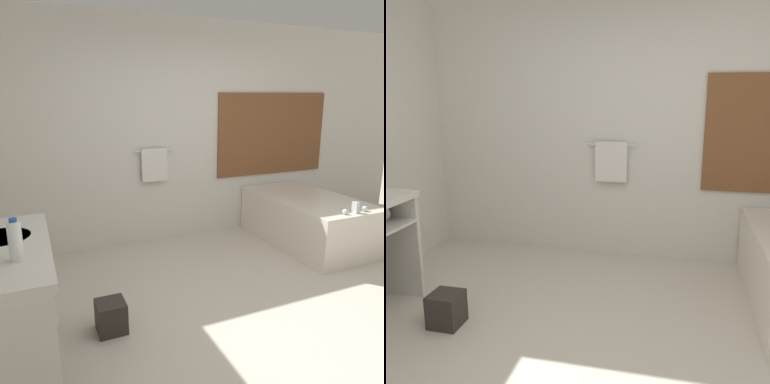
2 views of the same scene
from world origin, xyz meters
The scene contains 6 objects.
ground_plane centered at (0.00, 0.00, 0.00)m, with size 16.00×16.00×0.00m, color beige.
wall_back_with_blinds centered at (0.05, 2.23, 1.35)m, with size 7.40×0.13×2.70m.
vanity_counter centered at (-1.90, 0.26, 0.65)m, with size 0.57×1.24×0.91m.
bathtub centered at (1.43, 1.37, 0.32)m, with size 0.92×1.64×0.70m.
water_bottle_1 centered at (-1.80, -0.01, 1.02)m, with size 0.07×0.07×0.24m.
waste_bin centered at (-1.22, 0.49, 0.12)m, with size 0.22×0.22×0.25m.
Camera 1 is at (-1.68, -2.13, 1.78)m, focal length 35.00 mm.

